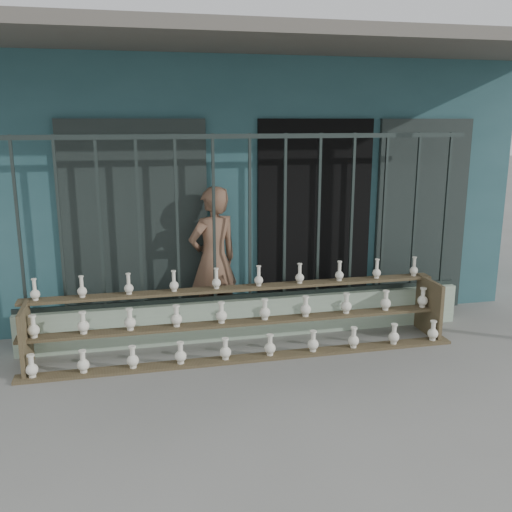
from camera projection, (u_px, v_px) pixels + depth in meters
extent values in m
plane|color=slate|center=(280.00, 386.00, 5.24)|extent=(60.00, 60.00, 0.00)
cube|color=#274E53|center=(209.00, 171.00, 8.94)|extent=(7.00, 5.00, 3.20)
cube|color=black|center=(313.00, 221.00, 6.88)|extent=(1.40, 0.12, 2.40)
cube|color=black|center=(136.00, 228.00, 6.39)|extent=(1.60, 0.08, 2.40)
cube|color=black|center=(421.00, 217.00, 7.14)|extent=(1.20, 0.08, 2.40)
cube|color=#59544C|center=(252.00, 41.00, 5.64)|extent=(7.40, 2.00, 0.12)
cube|color=#A9C3A7|center=(250.00, 317.00, 6.42)|extent=(5.00, 0.20, 0.45)
cube|color=#283330|center=(18.00, 227.00, 5.65)|extent=(0.03, 0.03, 1.80)
cube|color=#283330|center=(60.00, 226.00, 5.73)|extent=(0.03, 0.03, 1.80)
cube|color=#283330|center=(100.00, 224.00, 5.82)|extent=(0.03, 0.03, 1.80)
cube|color=#283330|center=(139.00, 223.00, 5.90)|extent=(0.03, 0.03, 1.80)
cube|color=#283330|center=(177.00, 221.00, 5.99)|extent=(0.03, 0.03, 1.80)
cube|color=#283330|center=(214.00, 220.00, 6.07)|extent=(0.03, 0.03, 1.80)
cube|color=#283330|center=(250.00, 218.00, 6.16)|extent=(0.03, 0.03, 1.80)
cube|color=#283330|center=(285.00, 217.00, 6.24)|extent=(0.03, 0.03, 1.80)
cube|color=#283330|center=(319.00, 216.00, 6.33)|extent=(0.03, 0.03, 1.80)
cube|color=#283330|center=(352.00, 214.00, 6.41)|extent=(0.03, 0.03, 1.80)
cube|color=#283330|center=(384.00, 213.00, 6.50)|extent=(0.03, 0.03, 1.80)
cube|color=#283330|center=(415.00, 212.00, 6.58)|extent=(0.03, 0.03, 1.80)
cube|color=#283330|center=(446.00, 211.00, 6.67)|extent=(0.03, 0.03, 1.80)
cube|color=#283330|center=(250.00, 136.00, 5.95)|extent=(5.00, 0.04, 0.05)
cube|color=#283330|center=(250.00, 296.00, 6.36)|extent=(5.00, 0.04, 0.05)
cube|color=brown|center=(248.00, 358.00, 5.82)|extent=(4.50, 0.18, 0.03)
cube|color=brown|center=(243.00, 322.00, 5.98)|extent=(4.50, 0.18, 0.03)
cube|color=brown|center=(238.00, 288.00, 6.15)|extent=(4.50, 0.18, 0.03)
cube|color=brown|center=(26.00, 339.00, 5.52)|extent=(0.04, 0.55, 0.64)
cube|color=brown|center=(429.00, 307.00, 6.45)|extent=(0.04, 0.55, 0.64)
imported|color=brown|center=(213.00, 260.00, 6.43)|extent=(0.72, 0.61, 1.68)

